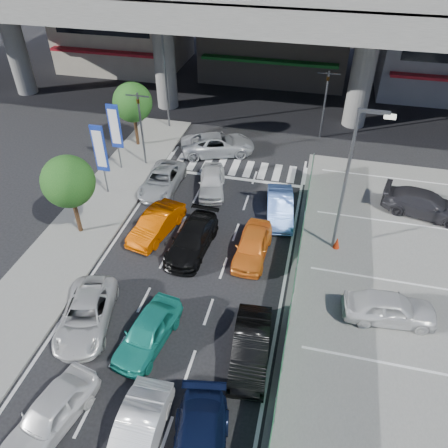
% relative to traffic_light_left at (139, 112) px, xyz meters
% --- Properties ---
extents(ground, '(120.00, 120.00, 0.00)m').
position_rel_traffic_light_left_xyz_m(ground, '(6.20, -12.00, -3.94)').
color(ground, black).
rests_on(ground, ground).
extents(parking_lot, '(12.00, 28.00, 0.06)m').
position_rel_traffic_light_left_xyz_m(parking_lot, '(17.20, -10.00, -3.91)').
color(parking_lot, slate).
rests_on(parking_lot, ground).
extents(sidewalk_left, '(4.00, 30.00, 0.12)m').
position_rel_traffic_light_left_xyz_m(sidewalk_left, '(-0.80, -8.00, -3.88)').
color(sidewalk_left, slate).
rests_on(sidewalk_left, ground).
extents(fence_run, '(0.16, 22.00, 1.80)m').
position_rel_traffic_light_left_xyz_m(fence_run, '(11.50, -11.00, -3.04)').
color(fence_run, '#1E5A33').
rests_on(fence_run, ground).
extents(expressway, '(64.00, 14.00, 10.75)m').
position_rel_traffic_light_left_xyz_m(expressway, '(6.20, 10.00, 4.83)').
color(expressway, '#61615C').
rests_on(expressway, ground).
extents(traffic_light_left, '(1.60, 1.24, 5.20)m').
position_rel_traffic_light_left_xyz_m(traffic_light_left, '(0.00, 0.00, 0.00)').
color(traffic_light_left, '#595B60').
rests_on(traffic_light_left, ground).
extents(traffic_light_right, '(1.60, 1.24, 5.20)m').
position_rel_traffic_light_left_xyz_m(traffic_light_right, '(11.70, 7.00, 0.00)').
color(traffic_light_right, '#595B60').
rests_on(traffic_light_right, ground).
extents(street_lamp_right, '(1.65, 0.22, 8.00)m').
position_rel_traffic_light_left_xyz_m(street_lamp_right, '(13.37, -6.00, 0.83)').
color(street_lamp_right, '#595B60').
rests_on(street_lamp_right, ground).
extents(street_lamp_left, '(1.65, 0.22, 8.00)m').
position_rel_traffic_light_left_xyz_m(street_lamp_left, '(-0.13, 6.00, 0.83)').
color(street_lamp_left, '#595B60').
rests_on(street_lamp_left, ground).
extents(signboard_near, '(0.80, 0.14, 4.70)m').
position_rel_traffic_light_left_xyz_m(signboard_near, '(-1.00, -4.01, -0.87)').
color(signboard_near, '#595B60').
rests_on(signboard_near, ground).
extents(signboard_far, '(0.80, 0.14, 4.70)m').
position_rel_traffic_light_left_xyz_m(signboard_far, '(-1.40, -1.01, -0.87)').
color(signboard_far, '#595B60').
rests_on(signboard_far, ground).
extents(tree_near, '(2.80, 2.80, 4.80)m').
position_rel_traffic_light_left_xyz_m(tree_near, '(-0.80, -8.00, -0.55)').
color(tree_near, '#382314').
rests_on(tree_near, ground).
extents(tree_far, '(2.80, 2.80, 4.80)m').
position_rel_traffic_light_left_xyz_m(tree_far, '(-1.60, 2.50, -0.55)').
color(tree_far, '#382314').
rests_on(tree_far, ground).
extents(van_white_back_left, '(2.49, 4.31, 1.38)m').
position_rel_traffic_light_left_xyz_m(van_white_back_left, '(3.64, -18.46, -3.25)').
color(van_white_back_left, silver).
rests_on(van_white_back_left, ground).
extents(hatch_white_back_mid, '(1.57, 4.23, 1.38)m').
position_rel_traffic_light_left_xyz_m(hatch_white_back_mid, '(6.98, -18.48, -3.25)').
color(hatch_white_back_mid, white).
rests_on(hatch_white_back_mid, ground).
extents(sedan_white_mid_left, '(3.09, 4.91, 1.26)m').
position_rel_traffic_light_left_xyz_m(sedan_white_mid_left, '(2.71, -13.94, -3.30)').
color(sedan_white_mid_left, silver).
rests_on(sedan_white_mid_left, ground).
extents(taxi_teal_mid, '(2.22, 4.25, 1.38)m').
position_rel_traffic_light_left_xyz_m(taxi_teal_mid, '(5.74, -14.22, -3.25)').
color(taxi_teal_mid, teal).
rests_on(taxi_teal_mid, ground).
extents(hatch_black_mid_right, '(1.80, 4.29, 1.38)m').
position_rel_traffic_light_left_xyz_m(hatch_black_mid_right, '(10.14, -13.99, -3.25)').
color(hatch_black_mid_right, black).
rests_on(hatch_black_mid_right, ground).
extents(taxi_orange_left, '(2.33, 4.40, 1.38)m').
position_rel_traffic_light_left_xyz_m(taxi_orange_left, '(3.49, -7.11, -3.25)').
color(taxi_orange_left, '#BC4400').
rests_on(taxi_orange_left, ground).
extents(sedan_black_mid, '(2.21, 4.77, 1.35)m').
position_rel_traffic_light_left_xyz_m(sedan_black_mid, '(5.81, -7.93, -3.26)').
color(sedan_black_mid, black).
rests_on(sedan_black_mid, ground).
extents(taxi_orange_right, '(1.75, 4.10, 1.38)m').
position_rel_traffic_light_left_xyz_m(taxi_orange_right, '(9.06, -7.69, -3.25)').
color(taxi_orange_right, orange).
rests_on(taxi_orange_right, ground).
extents(wagon_silver_front_left, '(2.17, 4.62, 1.28)m').
position_rel_traffic_light_left_xyz_m(wagon_silver_front_left, '(2.23, -2.69, -3.30)').
color(wagon_silver_front_left, '#999DA0').
rests_on(wagon_silver_front_left, ground).
extents(sedan_white_front_mid, '(2.39, 4.23, 1.36)m').
position_rel_traffic_light_left_xyz_m(sedan_white_front_mid, '(5.39, -2.15, -3.26)').
color(sedan_white_front_mid, silver).
rests_on(sedan_white_front_mid, ground).
extents(kei_truck_front_right, '(2.08, 4.36, 1.38)m').
position_rel_traffic_light_left_xyz_m(kei_truck_front_right, '(10.00, -3.92, -3.25)').
color(kei_truck_front_right, '#5580DA').
rests_on(kei_truck_front_right, ground).
extents(crossing_wagon_silver, '(5.83, 4.15, 1.47)m').
position_rel_traffic_light_left_xyz_m(crossing_wagon_silver, '(4.58, 2.70, -3.20)').
color(crossing_wagon_silver, '#A7ABB0').
rests_on(crossing_wagon_silver, ground).
extents(parked_sedan_white, '(4.26, 2.03, 1.41)m').
position_rel_traffic_light_left_xyz_m(parked_sedan_white, '(15.81, -10.52, -3.17)').
color(parked_sedan_white, silver).
rests_on(parked_sedan_white, parking_lot).
extents(parked_sedan_dgrey, '(5.20, 3.01, 1.42)m').
position_rel_traffic_light_left_xyz_m(parked_sedan_dgrey, '(18.32, -1.75, -3.17)').
color(parked_sedan_dgrey, '#2D2C30').
rests_on(parked_sedan_dgrey, parking_lot).
extents(traffic_cone, '(0.46, 0.46, 0.68)m').
position_rel_traffic_light_left_xyz_m(traffic_cone, '(13.40, -6.08, -3.54)').
color(traffic_cone, red).
rests_on(traffic_cone, parking_lot).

